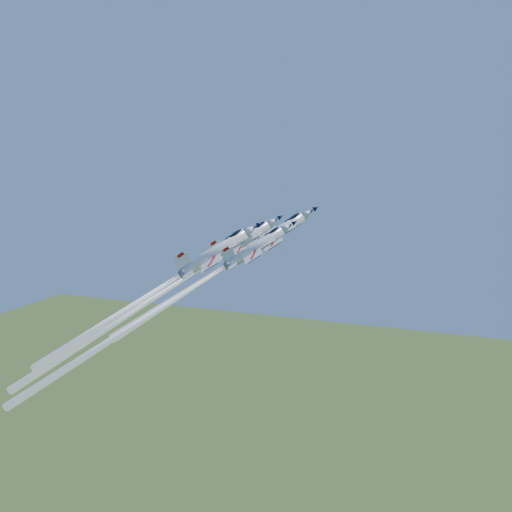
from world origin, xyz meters
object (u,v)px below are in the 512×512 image
(jet_left, at_px, (150,301))
(jet_right, at_px, (155,312))
(jet_lead, at_px, (219,270))
(jet_slot, at_px, (152,293))

(jet_left, height_order, jet_right, jet_right)
(jet_lead, xyz_separation_m, jet_slot, (-11.65, -5.23, -4.33))
(jet_left, xyz_separation_m, jet_slot, (4.75, -6.76, 3.51))
(jet_right, bearing_deg, jet_left, -172.29)
(jet_left, bearing_deg, jet_slot, 8.24)
(jet_lead, relative_size, jet_slot, 0.90)
(jet_left, distance_m, jet_slot, 8.97)
(jet_lead, xyz_separation_m, jet_left, (-16.40, 1.53, -7.84))
(jet_left, bearing_deg, jet_right, 7.71)
(jet_lead, distance_m, jet_left, 18.24)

